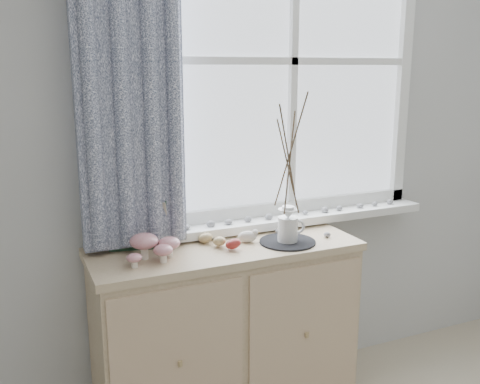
{
  "coord_description": "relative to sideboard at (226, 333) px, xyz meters",
  "views": [
    {
      "loc": [
        -1.0,
        -0.33,
        1.62
      ],
      "look_at": [
        -0.1,
        1.7,
        1.1
      ],
      "focal_mm": 40.0,
      "sensor_mm": 36.0,
      "label": 1
    }
  ],
  "objects": [
    {
      "name": "sideboard_pebbles",
      "position": [
        0.35,
        -0.03,
        0.44
      ],
      "size": [
        0.25,
        0.19,
        0.02
      ],
      "color": "#99999C",
      "rests_on": "sideboard"
    },
    {
      "name": "twig_pitcher",
      "position": [
        0.27,
        -0.07,
        0.82
      ],
      "size": [
        0.3,
        0.3,
        0.68
      ],
      "rotation": [
        0.0,
        0.0,
        -0.3
      ],
      "color": "silver",
      "rests_on": "crocheted_doily"
    },
    {
      "name": "songbird_figurine",
      "position": [
        0.11,
        0.01,
        0.45
      ],
      "size": [
        0.13,
        0.09,
        0.06
      ],
      "primitive_type": null,
      "rotation": [
        0.0,
        0.0,
        -0.33
      ],
      "color": "silver",
      "rests_on": "sideboard"
    },
    {
      "name": "toadstool_cluster",
      "position": [
        -0.34,
        -0.04,
        0.49
      ],
      "size": [
        0.24,
        0.17,
        0.11
      ],
      "color": "white",
      "rests_on": "sideboard"
    },
    {
      "name": "botanical_book",
      "position": [
        -0.35,
        0.11,
        0.53
      ],
      "size": [
        0.33,
        0.2,
        0.22
      ],
      "primitive_type": null,
      "rotation": [
        0.0,
        0.0,
        -0.24
      ],
      "color": "#1F4129",
      "rests_on": "sideboard"
    },
    {
      "name": "wooden_eggs",
      "position": [
        -0.03,
        -0.0,
        0.45
      ],
      "size": [
        0.14,
        0.17,
        0.07
      ],
      "color": "tan",
      "rests_on": "sideboard"
    },
    {
      "name": "crocheted_doily",
      "position": [
        0.27,
        -0.07,
        0.43
      ],
      "size": [
        0.25,
        0.25,
        0.01
      ],
      "primitive_type": "cylinder",
      "color": "black",
      "rests_on": "sideboard"
    },
    {
      "name": "sideboard",
      "position": [
        0.0,
        0.0,
        0.0
      ],
      "size": [
        1.2,
        0.45,
        0.85
      ],
      "color": "beige",
      "rests_on": "ground"
    }
  ]
}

